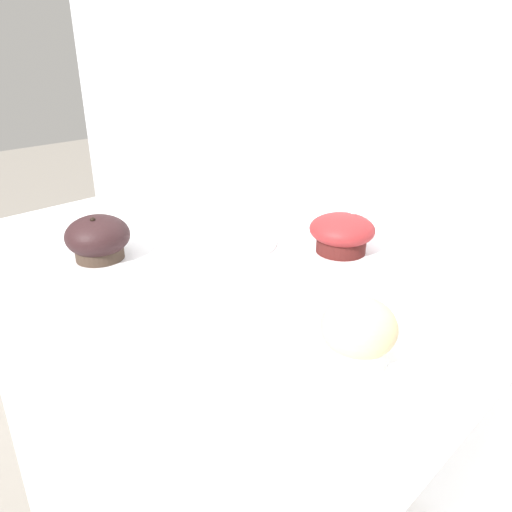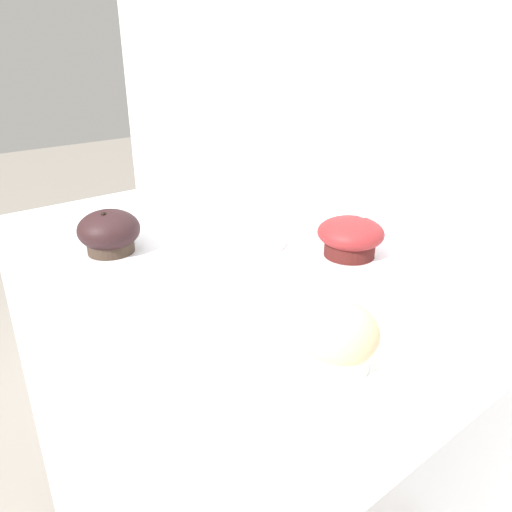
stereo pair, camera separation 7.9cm
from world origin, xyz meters
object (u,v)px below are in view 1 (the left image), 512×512
muffin_back_right (342,233)px  serving_plate (223,240)px  muffin_front_center (98,238)px  muffin_back_left (358,332)px

muffin_back_right → serving_plate: size_ratio=0.57×
muffin_back_right → serving_plate: bearing=-146.5°
muffin_front_center → serving_plate: (0.10, 0.20, -0.03)m
muffin_back_left → serving_plate: (-0.40, 0.14, -0.04)m
muffin_back_right → serving_plate: 0.23m
muffin_front_center → serving_plate: size_ratio=0.54×
serving_plate → muffin_back_left: bearing=-19.4°
muffin_front_center → muffin_back_right: size_ratio=0.94×
muffin_front_center → muffin_back_right: (0.29, 0.33, -0.00)m
muffin_front_center → muffin_back_left: size_ratio=1.22×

